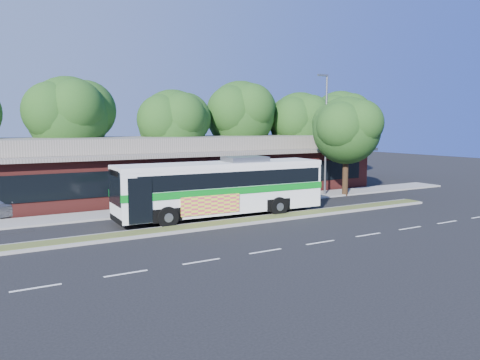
% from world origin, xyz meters
% --- Properties ---
extents(ground, '(120.00, 120.00, 0.00)m').
position_xyz_m(ground, '(0.00, 0.00, 0.00)').
color(ground, black).
rests_on(ground, ground).
extents(median_strip, '(26.00, 1.10, 0.15)m').
position_xyz_m(median_strip, '(0.00, 0.60, 0.07)').
color(median_strip, '#455122').
rests_on(median_strip, ground).
extents(sidewalk, '(44.00, 2.60, 0.12)m').
position_xyz_m(sidewalk, '(0.00, 6.40, 0.06)').
color(sidewalk, gray).
rests_on(sidewalk, ground).
extents(plaza_building, '(33.20, 11.20, 4.45)m').
position_xyz_m(plaza_building, '(0.00, 12.99, 2.13)').
color(plaza_building, maroon).
rests_on(plaza_building, ground).
extents(lamp_post, '(0.93, 0.18, 9.07)m').
position_xyz_m(lamp_post, '(9.56, 6.00, 4.90)').
color(lamp_post, slate).
rests_on(lamp_post, ground).
extents(tree_bg_b, '(6.69, 6.00, 9.00)m').
position_xyz_m(tree_bg_b, '(-6.57, 16.14, 6.14)').
color(tree_bg_b, black).
rests_on(tree_bg_b, ground).
extents(tree_bg_c, '(6.24, 5.60, 8.26)m').
position_xyz_m(tree_bg_c, '(1.40, 15.13, 5.59)').
color(tree_bg_c, black).
rests_on(tree_bg_c, ground).
extents(tree_bg_d, '(6.91, 6.20, 9.37)m').
position_xyz_m(tree_bg_d, '(8.45, 16.15, 6.42)').
color(tree_bg_d, black).
rests_on(tree_bg_d, ground).
extents(tree_bg_e, '(6.47, 5.80, 8.50)m').
position_xyz_m(tree_bg_e, '(14.42, 15.14, 5.74)').
color(tree_bg_e, black).
rests_on(tree_bg_e, ground).
extents(tree_bg_f, '(6.69, 6.00, 8.92)m').
position_xyz_m(tree_bg_f, '(20.43, 16.14, 6.06)').
color(tree_bg_f, black).
rests_on(tree_bg_f, ground).
extents(transit_bus, '(12.49, 3.17, 3.48)m').
position_xyz_m(transit_bus, '(-0.99, 2.60, 1.94)').
color(transit_bus, white).
rests_on(transit_bus, ground).
extents(sidewalk_tree, '(5.64, 5.06, 7.49)m').
position_xyz_m(sidewalk_tree, '(11.36, 5.42, 5.08)').
color(sidewalk_tree, black).
rests_on(sidewalk_tree, ground).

